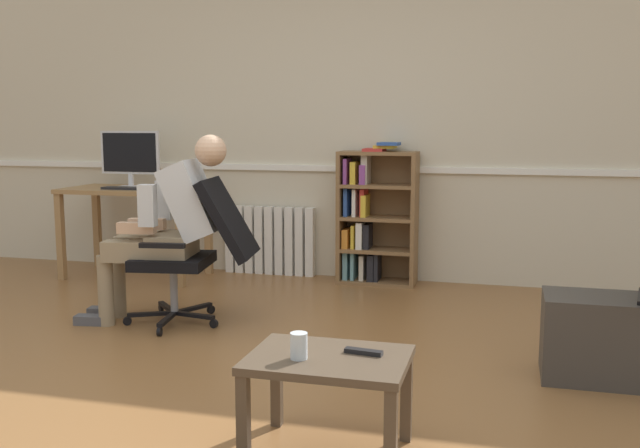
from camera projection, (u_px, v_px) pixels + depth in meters
ground_plane at (246, 386)px, 3.47m from camera, size 18.00×18.00×0.00m
back_wall at (359, 117)px, 5.81m from camera, size 12.00×0.13×2.70m
computer_desk at (135, 202)px, 5.90m from camera, size 1.17×0.62×0.76m
imac_monitor at (130, 155)px, 5.94m from camera, size 0.54×0.14×0.48m
keyboard at (126, 188)px, 5.75m from camera, size 0.39×0.12×0.02m
computer_mouse at (163, 188)px, 5.68m from camera, size 0.06×0.10×0.03m
bookshelf at (373, 217)px, 5.68m from camera, size 0.63×0.29×1.14m
radiator at (270, 240)px, 6.05m from camera, size 0.79×0.08×0.59m
office_chair at (198, 245)px, 4.49m from camera, size 0.86×0.63×0.95m
person_seated at (168, 224)px, 4.50m from camera, size 1.00×0.46×1.22m
coffee_table at (328, 372)px, 2.72m from camera, size 0.62×0.45×0.40m
drinking_glass at (299, 346)px, 2.67m from camera, size 0.07×0.07×0.10m
spare_remote at (364, 352)px, 2.73m from camera, size 0.15×0.05×0.02m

